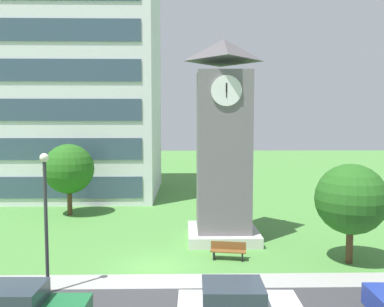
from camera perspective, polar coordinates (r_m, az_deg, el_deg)
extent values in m
plane|color=#4C893D|center=(19.92, -5.12, -15.98)|extent=(160.00, 160.00, 0.00)
cube|color=#9E9E99|center=(18.34, -5.50, -17.82)|extent=(120.00, 1.60, 0.01)
cube|color=silver|center=(41.81, -19.65, 14.46)|extent=(20.36, 12.86, 28.80)
cube|color=#384C60|center=(35.45, -22.44, -4.57)|extent=(18.73, 0.10, 1.80)
cube|color=#384C60|center=(35.11, -22.60, 0.60)|extent=(18.73, 0.10, 1.80)
cube|color=#384C60|center=(35.06, -22.75, 5.82)|extent=(18.73, 0.10, 1.80)
cube|color=#384C60|center=(35.30, -22.91, 11.02)|extent=(18.73, 0.10, 1.80)
cube|color=#384C60|center=(35.83, -23.07, 16.10)|extent=(18.73, 0.10, 1.80)
cube|color=slate|center=(23.41, 4.50, -0.49)|extent=(3.05, 3.05, 9.88)
cube|color=beige|center=(24.26, 4.44, -11.47)|extent=(4.12, 4.12, 0.60)
pyramid|color=#555155|center=(23.70, 4.60, 14.63)|extent=(3.35, 3.35, 1.27)
cylinder|color=white|center=(21.82, 4.98, 9.01)|extent=(1.68, 0.12, 1.68)
cylinder|color=white|center=(23.60, 8.44, 8.63)|extent=(0.12, 1.68, 1.68)
cube|color=black|center=(21.77, 5.00, 9.42)|extent=(0.09, 0.06, 0.50)
cube|color=black|center=(21.74, 5.00, 9.03)|extent=(0.05, 0.06, 0.75)
cube|color=brown|center=(20.75, 5.23, -13.82)|extent=(1.86, 0.78, 0.06)
cube|color=brown|center=(20.89, 5.27, -13.04)|extent=(1.78, 0.35, 0.40)
cube|color=black|center=(20.87, 3.19, -14.35)|extent=(0.15, 0.44, 0.45)
cube|color=black|center=(20.79, 7.27, -14.45)|extent=(0.15, 0.44, 0.45)
cylinder|color=#333338|center=(17.29, -20.25, -10.08)|extent=(0.14, 0.14, 5.38)
sphere|color=#F2EFCC|center=(16.82, -20.51, -0.57)|extent=(0.36, 0.36, 0.36)
cylinder|color=#513823|center=(31.43, -17.20, -6.48)|extent=(0.36, 0.36, 2.20)
sphere|color=#26621B|center=(31.08, -17.30, -2.11)|extent=(3.73, 3.73, 3.73)
cylinder|color=#513823|center=(21.53, 21.73, -11.90)|extent=(0.34, 0.34, 2.01)
sphere|color=#255F1D|center=(21.03, 21.90, -6.09)|extent=(3.47, 3.47, 3.47)
cube|color=#2D3842|center=(14.84, -25.32, -17.98)|extent=(2.41, 1.63, 0.60)
cube|color=#2D3842|center=(13.81, 5.91, -19.30)|extent=(2.05, 1.66, 0.60)
cylinder|color=black|center=(17.11, 25.71, -18.76)|extent=(0.67, 0.24, 0.66)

